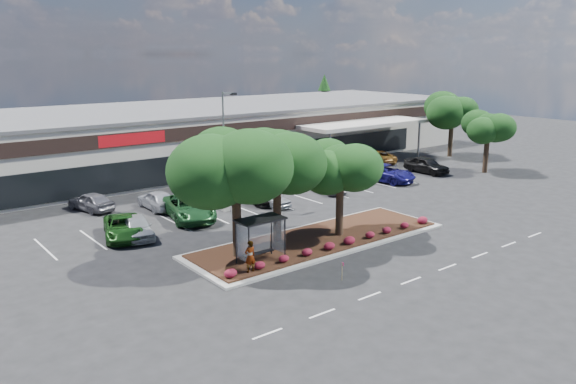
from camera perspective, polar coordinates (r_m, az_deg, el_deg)
ground at (r=35.48m, az=9.90°, el=-5.97°), size 160.00×160.00×0.00m
retail_store at (r=62.02m, az=-13.89°, el=5.32°), size 80.40×25.20×6.25m
landscape_island at (r=36.78m, az=3.17°, el=-4.85°), size 18.00×6.00×0.26m
lane_markings at (r=42.68m, az=-0.65°, el=-2.34°), size 33.12×20.06×0.01m
shrub_row at (r=35.19m, az=5.44°, el=-5.10°), size 17.00×0.80×0.50m
bus_shelter at (r=32.08m, az=-2.96°, el=-3.58°), size 2.75×1.55×2.59m
island_tree_west at (r=32.54m, az=-5.30°, el=0.11°), size 7.20×7.20×7.89m
island_tree_mid at (r=35.11m, az=-1.12°, el=0.70°), size 6.60×6.60×7.32m
island_tree_east at (r=36.61m, az=5.31°, el=0.54°), size 5.80×5.80×6.50m
tree_east_near at (r=60.95m, az=19.57°, el=4.88°), size 5.60×5.60×6.51m
tree_east_far at (r=69.42m, az=16.28°, el=6.59°), size 6.40×6.40×7.62m
conifer_north_east at (r=88.97m, az=3.68°, el=9.03°), size 3.96×3.96×9.00m
person_waiting at (r=30.86m, az=-3.88°, el=-6.55°), size 0.67×0.45×1.80m
light_pole at (r=43.23m, az=-6.40°, el=3.30°), size 1.38×0.87×9.21m
survey_stake at (r=30.60m, az=5.54°, el=-7.79°), size 0.07×0.14×1.01m
car_0 at (r=38.62m, az=-15.08°, el=-3.45°), size 2.66×4.62×1.48m
car_1 at (r=38.89m, az=-16.40°, el=-3.45°), size 3.89×5.67×1.44m
car_2 at (r=42.11m, az=-10.06°, el=-1.58°), size 4.11×6.66×1.72m
car_3 at (r=45.04m, az=-1.71°, el=-0.62°), size 1.67×3.93×1.32m
car_4 at (r=46.57m, az=-3.15°, el=0.03°), size 2.84×5.76×1.61m
car_5 at (r=49.61m, az=4.39°, el=0.73°), size 2.96×4.33×1.37m
car_6 at (r=54.27m, az=6.10°, el=1.98°), size 2.60×5.07×1.65m
car_7 at (r=54.63m, az=9.86°, el=1.93°), size 3.67×6.30×1.65m
car_8 at (r=59.38m, az=13.89°, el=2.68°), size 1.97×4.89×1.66m
car_10 at (r=46.32m, az=-19.39°, el=-0.90°), size 2.79×4.66×1.48m
car_11 at (r=45.31m, az=-13.15°, el=-0.76°), size 1.86×4.52×1.53m
car_12 at (r=51.59m, az=-7.63°, el=1.20°), size 3.38×5.58×1.45m
car_13 at (r=50.70m, az=-4.39°, el=1.21°), size 3.66×6.50×1.72m
car_14 at (r=53.08m, az=0.19°, el=1.75°), size 3.62×5.81×1.57m
car_16 at (r=58.02m, az=5.51°, el=2.69°), size 3.04×4.73×1.50m
car_17 at (r=63.79m, az=8.95°, el=3.57°), size 3.50×5.62×1.45m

